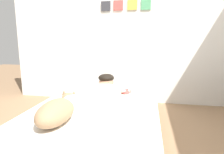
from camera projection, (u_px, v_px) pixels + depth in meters
back_wall at (125, 25)px, 3.07m from camera, size 3.86×0.12×2.50m
bed at (98, 118)px, 2.11m from camera, size 1.31×1.97×0.33m
pillow at (114, 88)px, 2.57m from camera, size 0.52×0.32×0.11m
person_lying at (99, 94)px, 2.09m from camera, size 0.43×0.92×0.27m
dog at (58, 110)px, 1.60m from camera, size 0.26×0.57×0.21m
coffee_cup at (126, 91)px, 2.47m from camera, size 0.12×0.09×0.07m
cell_phone at (85, 106)px, 2.02m from camera, size 0.07×0.14×0.01m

